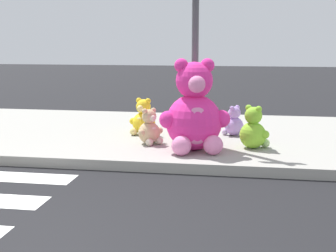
# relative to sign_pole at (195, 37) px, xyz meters

# --- Properties ---
(sidewalk) EXTENTS (28.00, 4.40, 0.15)m
(sidewalk) POSITION_rel_sign_pole_xyz_m (-1.00, 0.80, -1.77)
(sidewalk) COLOR #9E9B93
(sidewalk) RESTS_ON ground_plane
(sign_pole) EXTENTS (0.56, 0.11, 3.20)m
(sign_pole) POSITION_rel_sign_pole_xyz_m (0.00, 0.00, 0.00)
(sign_pole) COLOR #4C4C51
(sign_pole) RESTS_ON sidewalk
(plush_pink_large) EXTENTS (1.04, 0.98, 1.38)m
(plush_pink_large) POSITION_rel_sign_pole_xyz_m (0.06, -0.59, -1.14)
(plush_pink_large) COLOR #F22D93
(plush_pink_large) RESTS_ON sidewalk
(plush_tan) EXTENTS (0.41, 0.41, 0.58)m
(plush_tan) POSITION_rel_sign_pole_xyz_m (-0.69, -0.26, -1.47)
(plush_tan) COLOR tan
(plush_tan) RESTS_ON sidewalk
(plush_lavender) EXTENTS (0.38, 0.37, 0.53)m
(plush_lavender) POSITION_rel_sign_pole_xyz_m (0.62, 0.65, -1.49)
(plush_lavender) COLOR #B28CD8
(plush_lavender) RESTS_ON sidewalk
(plush_yellow) EXTENTS (0.49, 0.46, 0.65)m
(plush_yellow) POSITION_rel_sign_pole_xyz_m (-0.96, 0.47, -1.44)
(plush_yellow) COLOR yellow
(plush_yellow) RESTS_ON sidewalk
(plush_lime) EXTENTS (0.47, 0.48, 0.67)m
(plush_lime) POSITION_rel_sign_pole_xyz_m (0.95, -0.28, -1.43)
(plush_lime) COLOR #8CD133
(plush_lime) RESTS_ON sidewalk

